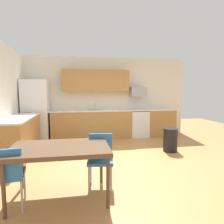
# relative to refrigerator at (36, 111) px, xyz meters

# --- Properties ---
(ground_plane) EXTENTS (12.00, 12.00, 0.00)m
(ground_plane) POSITION_rel_refrigerator_xyz_m (2.18, -2.22, -0.95)
(ground_plane) COLOR #B77F47
(wall_back) EXTENTS (5.80, 0.10, 2.70)m
(wall_back) POSITION_rel_refrigerator_xyz_m (2.18, 0.43, 0.40)
(wall_back) COLOR silver
(wall_back) RESTS_ON ground
(cabinet_run_back) EXTENTS (2.60, 0.60, 0.90)m
(cabinet_run_back) POSITION_rel_refrigerator_xyz_m (1.73, 0.08, -0.50)
(cabinet_run_back) COLOR #AD7A42
(cabinet_run_back) RESTS_ON ground
(cabinet_run_back_right) EXTENTS (0.95, 0.60, 0.90)m
(cabinet_run_back_right) POSITION_rel_refrigerator_xyz_m (4.10, 0.08, -0.50)
(cabinet_run_back_right) COLOR #AD7A42
(cabinet_run_back_right) RESTS_ON ground
(cabinet_run_left) EXTENTS (0.60, 2.00, 0.90)m
(cabinet_run_left) POSITION_rel_refrigerator_xyz_m (-0.12, -1.42, -0.50)
(cabinet_run_left) COLOR #AD7A42
(cabinet_run_left) RESTS_ON ground
(countertop_back) EXTENTS (4.80, 0.64, 0.04)m
(countertop_back) POSITION_rel_refrigerator_xyz_m (2.18, 0.08, -0.03)
(countertop_back) COLOR silver
(countertop_back) RESTS_ON cabinet_run_back
(countertop_left) EXTENTS (0.64, 2.00, 0.04)m
(countertop_left) POSITION_rel_refrigerator_xyz_m (-0.12, -1.42, -0.03)
(countertop_left) COLOR silver
(countertop_left) RESTS_ON cabinet_run_left
(upper_cabinets_back) EXTENTS (2.20, 0.34, 0.70)m
(upper_cabinets_back) POSITION_rel_refrigerator_xyz_m (1.88, 0.21, 0.95)
(upper_cabinets_back) COLOR #AD7A42
(refrigerator) EXTENTS (0.76, 0.70, 1.90)m
(refrigerator) POSITION_rel_refrigerator_xyz_m (0.00, 0.00, 0.00)
(refrigerator) COLOR white
(refrigerator) RESTS_ON ground
(oven_range) EXTENTS (0.60, 0.60, 0.91)m
(oven_range) POSITION_rel_refrigerator_xyz_m (3.33, 0.08, -0.49)
(oven_range) COLOR white
(oven_range) RESTS_ON ground
(microwave) EXTENTS (0.54, 0.36, 0.32)m
(microwave) POSITION_rel_refrigerator_xyz_m (3.33, 0.18, 0.58)
(microwave) COLOR #9EA0A5
(sink_basin) EXTENTS (0.48, 0.40, 0.14)m
(sink_basin) POSITION_rel_refrigerator_xyz_m (1.85, 0.08, -0.07)
(sink_basin) COLOR #A5A8AD
(sink_basin) RESTS_ON countertop_back
(sink_faucet) EXTENTS (0.02, 0.02, 0.24)m
(sink_faucet) POSITION_rel_refrigerator_xyz_m (1.85, 0.26, 0.09)
(sink_faucet) COLOR #B2B5BA
(sink_faucet) RESTS_ON countertop_back
(dining_table) EXTENTS (1.40, 0.90, 0.76)m
(dining_table) POSITION_rel_refrigerator_xyz_m (1.02, -3.54, -0.25)
(dining_table) COLOR brown
(dining_table) RESTS_ON ground
(chair_near_table) EXTENTS (0.45, 0.45, 0.85)m
(chair_near_table) POSITION_rel_refrigerator_xyz_m (1.63, -3.28, -0.44)
(chair_near_table) COLOR #2D72B7
(chair_near_table) RESTS_ON ground
(chair_far_side) EXTENTS (0.46, 0.46, 0.85)m
(chair_far_side) POSITION_rel_refrigerator_xyz_m (0.37, -3.76, -0.44)
(chair_far_side) COLOR #2D72B7
(chair_far_side) RESTS_ON ground
(trash_bin) EXTENTS (0.36, 0.36, 0.60)m
(trash_bin) POSITION_rel_refrigerator_xyz_m (3.63, -1.72, -0.65)
(trash_bin) COLOR black
(trash_bin) RESTS_ON ground
(floor_mat) EXTENTS (0.70, 0.50, 0.01)m
(floor_mat) POSITION_rel_refrigerator_xyz_m (1.80, -0.57, -0.94)
(floor_mat) COLOR #198CBF
(floor_mat) RESTS_ON ground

